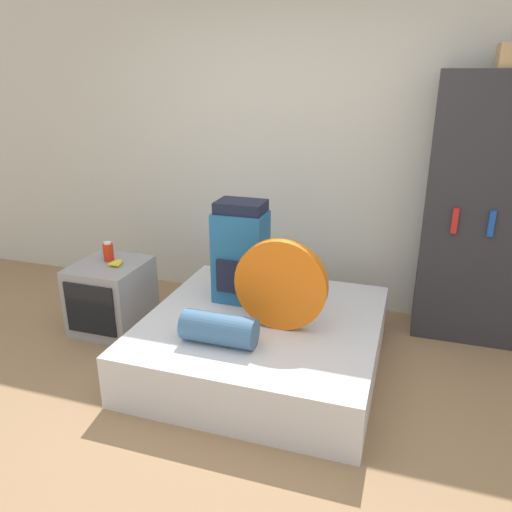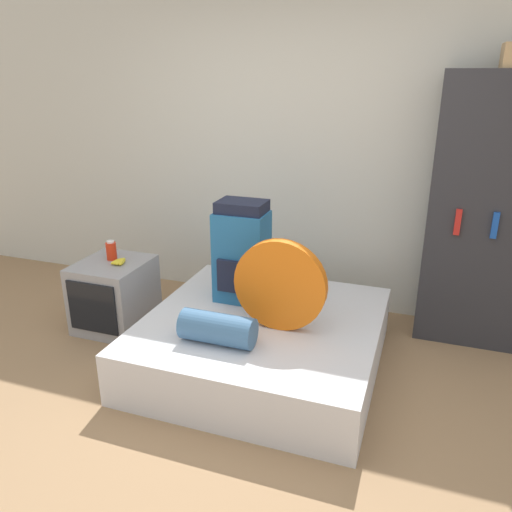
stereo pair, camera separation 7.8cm
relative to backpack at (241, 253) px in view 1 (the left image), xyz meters
The scene contains 10 objects.
ground_plane 1.31m from the backpack, 78.30° to the right, with size 16.00×16.00×0.00m, color #997551.
wall_back 1.10m from the backpack, 76.36° to the left, with size 8.00×0.05×2.60m.
bed 0.65m from the backpack, 44.89° to the right, with size 1.58×1.60×0.36m.
backpack is the anchor object (origin of this frame).
tent_bag 0.52m from the backpack, 40.63° to the right, with size 0.61×0.08×0.61m.
sleeping_roll 0.71m from the backpack, 82.26° to the right, with size 0.47×0.20×0.20m.
television 1.16m from the backpack, behind, with size 0.52×0.58×0.55m.
canister 1.10m from the backpack, behind, with size 0.08×0.08×0.16m.
banana_bunch 1.00m from the backpack, behind, with size 0.11×0.14×0.04m.
bookshelf 1.82m from the backpack, 21.10° to the left, with size 0.89×0.35×1.98m.
Camera 1 is at (0.93, -2.12, 1.95)m, focal length 35.00 mm.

